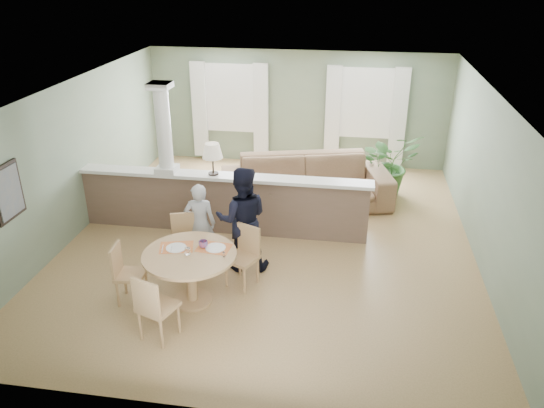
% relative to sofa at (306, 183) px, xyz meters
% --- Properties ---
extents(ground, '(8.00, 8.00, 0.00)m').
position_rel_sofa_xyz_m(ground, '(-0.47, -1.56, -0.49)').
color(ground, tan).
rests_on(ground, ground).
extents(room_shell, '(7.02, 8.02, 2.71)m').
position_rel_sofa_xyz_m(room_shell, '(-0.50, -0.93, 1.32)').
color(room_shell, gray).
rests_on(room_shell, ground).
extents(pony_wall, '(5.32, 0.38, 2.70)m').
position_rel_sofa_xyz_m(pony_wall, '(-1.45, -1.36, 0.22)').
color(pony_wall, brown).
rests_on(pony_wall, ground).
extents(sofa, '(3.57, 2.11, 0.98)m').
position_rel_sofa_xyz_m(sofa, '(0.00, 0.00, 0.00)').
color(sofa, '#866249').
rests_on(sofa, ground).
extents(houseplant, '(1.58, 1.51, 1.36)m').
position_rel_sofa_xyz_m(houseplant, '(1.65, 0.85, 0.19)').
color(houseplant, '#2D5B24').
rests_on(houseplant, ground).
extents(dining_table, '(1.33, 1.33, 0.91)m').
position_rel_sofa_xyz_m(dining_table, '(-1.29, -3.59, 0.15)').
color(dining_table, tan).
rests_on(dining_table, ground).
extents(chair_far_boy, '(0.53, 0.53, 0.91)m').
position_rel_sofa_xyz_m(chair_far_boy, '(-1.68, -2.67, 0.02)').
color(chair_far_boy, tan).
rests_on(chair_far_boy, ground).
extents(chair_far_man, '(0.56, 0.56, 0.94)m').
position_rel_sofa_xyz_m(chair_far_man, '(-0.64, -2.98, 0.03)').
color(chair_far_man, tan).
rests_on(chair_far_man, ground).
extents(chair_near, '(0.56, 0.56, 0.97)m').
position_rel_sofa_xyz_m(chair_near, '(-1.51, -4.50, 0.05)').
color(chair_near, tan).
rests_on(chair_near, ground).
extents(chair_side, '(0.44, 0.44, 0.90)m').
position_rel_sofa_xyz_m(chair_side, '(-2.24, -3.71, 0.01)').
color(chair_side, tan).
rests_on(chair_side, ground).
extents(child_person, '(0.55, 0.40, 1.38)m').
position_rel_sofa_xyz_m(child_person, '(-1.47, -2.47, 0.20)').
color(child_person, '#A5A5AA').
rests_on(child_person, ground).
extents(man_person, '(0.94, 0.80, 1.73)m').
position_rel_sofa_xyz_m(man_person, '(-0.76, -2.53, 0.37)').
color(man_person, black).
rests_on(man_person, ground).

